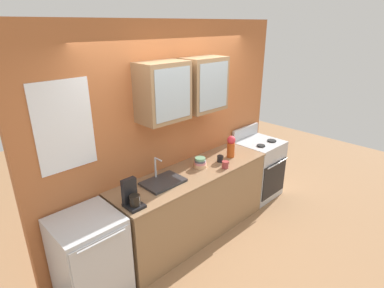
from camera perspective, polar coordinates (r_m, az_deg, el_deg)
ground_plane at (r=4.38m, az=0.26°, el=-15.96°), size 10.00×10.00×0.00m
back_wall_unit at (r=3.90m, az=-3.19°, el=3.72°), size 3.78×0.45×2.71m
counter at (r=4.12m, az=0.27°, el=-10.82°), size 2.24×0.65×0.93m
stove_range at (r=5.12m, az=12.04°, el=-4.39°), size 0.66×0.66×1.11m
sink_faucet at (r=3.62m, az=-5.38°, el=-6.86°), size 0.47×0.33×0.29m
bowl_stack at (r=3.97m, az=1.51°, el=-3.48°), size 0.16×0.16×0.13m
vase at (r=4.26m, az=7.20°, el=-0.39°), size 0.11×0.11×0.31m
cup_near_sink at (r=3.97m, az=6.16°, el=-3.80°), size 0.12×0.08×0.09m
cup_near_bowls at (r=4.15m, az=5.20°, el=-2.69°), size 0.11×0.08×0.09m
dishwasher at (r=3.45m, az=-18.26°, el=-19.42°), size 0.63×0.64×0.93m
coffee_maker at (r=3.21m, az=-11.04°, el=-9.47°), size 0.17×0.20×0.29m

